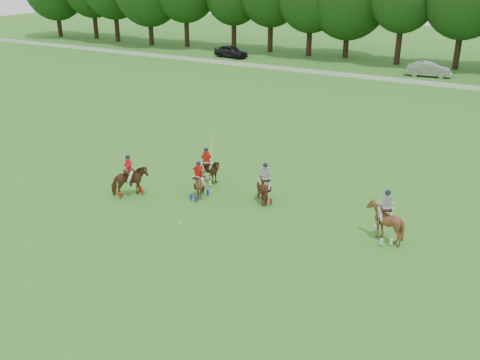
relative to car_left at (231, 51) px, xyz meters
The scene contains 10 objects.
ground 46.95m from the car_left, 64.88° to the right, with size 180.00×180.00×0.00m, color #307321.
boundary_rail 20.43m from the car_left, 12.73° to the right, with size 120.00×0.10×0.44m, color white.
car_left is the anchor object (origin of this frame).
car_mid 24.66m from the car_left, ahead, with size 1.62×4.66×1.53m, color #9B9A9F.
polo_red_a 43.44m from the car_left, 67.54° to the right, with size 1.91×2.07×2.35m.
polo_red_b 41.51m from the car_left, 62.23° to the right, with size 1.87×1.81×2.71m.
polo_red_c 43.53m from the car_left, 62.55° to the right, with size 1.26×1.38×2.12m.
polo_stripe_a 43.98m from the car_left, 57.98° to the right, with size 1.76×1.76×2.17m.
polo_stripe_b 48.67m from the car_left, 52.05° to the right, with size 2.03×2.11×2.47m.
polo_ball 46.62m from the car_left, 63.40° to the right, with size 0.09×0.09×0.09m, color white.
Camera 1 is at (14.66, -18.03, 12.02)m, focal length 40.00 mm.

